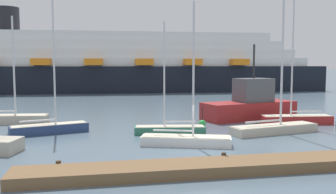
{
  "coord_description": "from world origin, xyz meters",
  "views": [
    {
      "loc": [
        -6.09,
        -20.72,
        4.95
      ],
      "look_at": [
        0.0,
        10.79,
        2.12
      ],
      "focal_mm": 39.49,
      "sensor_mm": 36.0,
      "label": 1
    }
  ],
  "objects_px": {
    "sailboat_4": "(296,118)",
    "fishing_boat_0": "(250,105)",
    "sailboat_0": "(50,126)",
    "channel_buoy_0": "(202,123)",
    "cruise_ship": "(95,65)",
    "sailboat_1": "(170,128)",
    "sailboat_6": "(275,125)",
    "sailboat_2": "(10,118)",
    "sailboat_5": "(186,138)"
  },
  "relations": [
    {
      "from": "sailboat_4",
      "to": "fishing_boat_0",
      "type": "height_order",
      "value": "sailboat_4"
    },
    {
      "from": "sailboat_0",
      "to": "channel_buoy_0",
      "type": "bearing_deg",
      "value": -14.55
    },
    {
      "from": "channel_buoy_0",
      "to": "sailboat_4",
      "type": "bearing_deg",
      "value": -0.4
    },
    {
      "from": "cruise_ship",
      "to": "sailboat_1",
      "type": "bearing_deg",
      "value": -80.49
    },
    {
      "from": "sailboat_1",
      "to": "fishing_boat_0",
      "type": "distance_m",
      "value": 10.47
    },
    {
      "from": "sailboat_0",
      "to": "sailboat_6",
      "type": "relative_size",
      "value": 0.83
    },
    {
      "from": "channel_buoy_0",
      "to": "cruise_ship",
      "type": "xyz_separation_m",
      "value": [
        -8.49,
        41.15,
        4.48
      ]
    },
    {
      "from": "channel_buoy_0",
      "to": "sailboat_1",
      "type": "bearing_deg",
      "value": -142.9
    },
    {
      "from": "sailboat_0",
      "to": "sailboat_4",
      "type": "xyz_separation_m",
      "value": [
        19.63,
        0.57,
        -0.01
      ]
    },
    {
      "from": "sailboat_2",
      "to": "cruise_ship",
      "type": "xyz_separation_m",
      "value": [
        6.88,
        36.6,
        4.29
      ]
    },
    {
      "from": "sailboat_1",
      "to": "sailboat_4",
      "type": "bearing_deg",
      "value": -159.88
    },
    {
      "from": "sailboat_0",
      "to": "cruise_ship",
      "type": "distance_m",
      "value": 42.11
    },
    {
      "from": "fishing_boat_0",
      "to": "channel_buoy_0",
      "type": "xyz_separation_m",
      "value": [
        -5.54,
        -3.5,
        -0.99
      ]
    },
    {
      "from": "sailboat_1",
      "to": "sailboat_4",
      "type": "height_order",
      "value": "sailboat_4"
    },
    {
      "from": "sailboat_0",
      "to": "sailboat_1",
      "type": "height_order",
      "value": "sailboat_0"
    },
    {
      "from": "sailboat_2",
      "to": "sailboat_6",
      "type": "relative_size",
      "value": 0.71
    },
    {
      "from": "sailboat_0",
      "to": "sailboat_5",
      "type": "height_order",
      "value": "sailboat_0"
    },
    {
      "from": "sailboat_0",
      "to": "sailboat_2",
      "type": "xyz_separation_m",
      "value": [
        -3.83,
        5.18,
        -0.03
      ]
    },
    {
      "from": "sailboat_2",
      "to": "channel_buoy_0",
      "type": "bearing_deg",
      "value": -8.94
    },
    {
      "from": "sailboat_4",
      "to": "channel_buoy_0",
      "type": "relative_size",
      "value": 6.59
    },
    {
      "from": "sailboat_4",
      "to": "sailboat_6",
      "type": "xyz_separation_m",
      "value": [
        -3.7,
        -3.49,
        0.09
      ]
    },
    {
      "from": "sailboat_5",
      "to": "cruise_ship",
      "type": "distance_m",
      "value": 47.96
    },
    {
      "from": "cruise_ship",
      "to": "sailboat_4",
      "type": "bearing_deg",
      "value": -65.65
    },
    {
      "from": "sailboat_0",
      "to": "sailboat_4",
      "type": "height_order",
      "value": "sailboat_4"
    },
    {
      "from": "sailboat_0",
      "to": "sailboat_2",
      "type": "distance_m",
      "value": 6.44
    },
    {
      "from": "sailboat_0",
      "to": "channel_buoy_0",
      "type": "xyz_separation_m",
      "value": [
        11.55,
        0.63,
        -0.22
      ]
    },
    {
      "from": "cruise_ship",
      "to": "sailboat_2",
      "type": "bearing_deg",
      "value": -98.2
    },
    {
      "from": "sailboat_1",
      "to": "sailboat_4",
      "type": "relative_size",
      "value": 0.76
    },
    {
      "from": "sailboat_0",
      "to": "fishing_boat_0",
      "type": "bearing_deg",
      "value": -4.08
    },
    {
      "from": "channel_buoy_0",
      "to": "sailboat_6",
      "type": "bearing_deg",
      "value": -38.99
    },
    {
      "from": "sailboat_6",
      "to": "fishing_boat_0",
      "type": "relative_size",
      "value": 1.35
    },
    {
      "from": "fishing_boat_0",
      "to": "channel_buoy_0",
      "type": "relative_size",
      "value": 5.85
    },
    {
      "from": "sailboat_0",
      "to": "sailboat_4",
      "type": "distance_m",
      "value": 19.64
    },
    {
      "from": "sailboat_5",
      "to": "sailboat_4",
      "type": "bearing_deg",
      "value": 47.62
    },
    {
      "from": "sailboat_0",
      "to": "sailboat_6",
      "type": "xyz_separation_m",
      "value": [
        15.93,
        -2.92,
        0.08
      ]
    },
    {
      "from": "sailboat_6",
      "to": "fishing_boat_0",
      "type": "distance_m",
      "value": 7.18
    },
    {
      "from": "sailboat_5",
      "to": "channel_buoy_0",
      "type": "height_order",
      "value": "sailboat_5"
    },
    {
      "from": "sailboat_6",
      "to": "channel_buoy_0",
      "type": "bearing_deg",
      "value": 128.89
    },
    {
      "from": "sailboat_1",
      "to": "sailboat_0",
      "type": "bearing_deg",
      "value": -2.91
    },
    {
      "from": "sailboat_2",
      "to": "sailboat_5",
      "type": "bearing_deg",
      "value": -33.34
    },
    {
      "from": "sailboat_2",
      "to": "cruise_ship",
      "type": "distance_m",
      "value": 37.49
    },
    {
      "from": "sailboat_4",
      "to": "fishing_boat_0",
      "type": "relative_size",
      "value": 1.13
    },
    {
      "from": "sailboat_1",
      "to": "sailboat_6",
      "type": "relative_size",
      "value": 0.63
    },
    {
      "from": "sailboat_2",
      "to": "cruise_ship",
      "type": "height_order",
      "value": "cruise_ship"
    },
    {
      "from": "sailboat_6",
      "to": "sailboat_1",
      "type": "bearing_deg",
      "value": 158.74
    },
    {
      "from": "sailboat_1",
      "to": "sailboat_6",
      "type": "bearing_deg",
      "value": 179.42
    },
    {
      "from": "sailboat_6",
      "to": "channel_buoy_0",
      "type": "distance_m",
      "value": 5.65
    },
    {
      "from": "cruise_ship",
      "to": "channel_buoy_0",
      "type": "bearing_deg",
      "value": -75.9
    },
    {
      "from": "sailboat_4",
      "to": "sailboat_2",
      "type": "bearing_deg",
      "value": -4.75
    },
    {
      "from": "sailboat_0",
      "to": "cruise_ship",
      "type": "xyz_separation_m",
      "value": [
        3.06,
        41.78,
        4.26
      ]
    }
  ]
}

